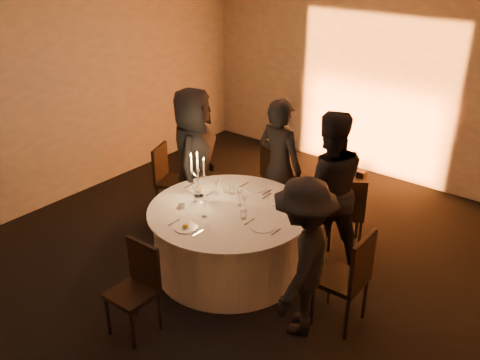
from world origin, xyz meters
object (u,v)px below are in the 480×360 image
Objects in this scene: chair_front at (137,284)px; coffee_cup at (182,205)px; guest_back_left at (280,167)px; guest_right at (303,258)px; chair_back_right at (346,209)px; guest_back_right at (327,189)px; banquet_table at (229,239)px; candelabra at (198,181)px; guest_left at (194,158)px; chair_left at (168,176)px; chair_back_left at (276,171)px; chair_right at (349,275)px.

chair_front reaches higher than coffee_cup.
guest_back_left reaches higher than chair_front.
guest_right is 1.63m from coffee_cup.
guest_back_left is 1.92m from guest_right.
chair_back_right is 0.53m from guest_back_right.
chair_front is at bearing -67.51° from guest_right.
guest_right reaches higher than banquet_table.
chair_front is (-0.03, -1.33, 0.14)m from banquet_table.
guest_left is at bearing 136.58° from candelabra.
chair_left is 8.68× the size of coffee_cup.
chair_front is at bearing 29.10° from guest_back_right.
chair_right is at bearing 156.48° from chair_back_left.
coffee_cup is at bearing -87.27° from candelabra.
chair_front is 8.44× the size of coffee_cup.
guest_back_right is at bearing 43.74° from coffee_cup.
chair_back_right is 1.41m from chair_right.
chair_front is (-0.86, -2.53, -0.02)m from chair_back_right.
guest_back_right is at bearing 48.63° from banquet_table.
chair_back_left is 1.53m from guest_back_right.
candelabra is at bearing -92.62° from chair_right.
chair_front is at bearing -91.27° from banquet_table.
chair_left is 0.54× the size of guest_back_left.
chair_left is 0.92× the size of chair_right.
guest_back_left reaches higher than chair_right.
banquet_table is at bearing 7.25° from guest_back_right.
guest_back_left is 0.95× the size of guest_back_right.
guest_left is 1.00× the size of guest_back_right.
guest_back_left is at bearing 94.20° from banquet_table.
banquet_table is 1.25m from guest_back_right.
guest_left is (-1.86, -0.65, 0.38)m from chair_back_right.
chair_left is at bearing 25.38° from guest_back_left.
candelabra reaches higher than chair_right.
guest_back_left is at bearing -25.59° from chair_back_right.
chair_left is 3.09m from chair_right.
guest_back_right is (2.26, 0.30, 0.38)m from chair_left.
coffee_cup reaches higher than banquet_table.
guest_right is (2.22, -0.90, -0.12)m from guest_left.
chair_front is 1.62× the size of candelabra.
chair_front is 0.58× the size of guest_right.
chair_back_left is at bearing -64.30° from chair_left.
guest_right is at bearing -47.96° from chair_right.
chair_left is at bearing 127.23° from chair_front.
chair_right is at bearing -122.29° from chair_left.
chair_front is 2.35m from guest_back_right.
coffee_cup is at bearing 2.36° from guest_back_right.
chair_right reaches higher than banquet_table.
candelabra is (-1.97, 0.04, 0.38)m from chair_right.
guest_back_right is at bearing 167.22° from guest_back_left.
chair_front is at bearing 39.39° from chair_back_right.
chair_right is 1.22m from guest_back_right.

